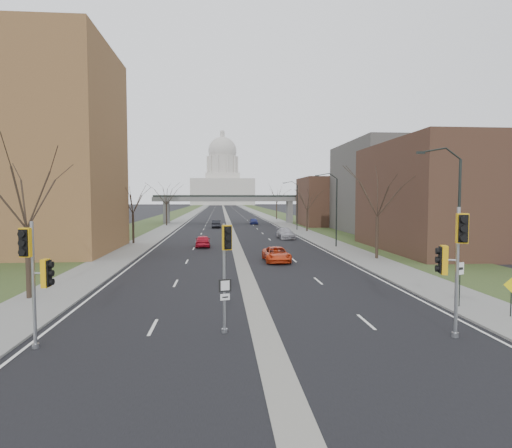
{
  "coord_description": "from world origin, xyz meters",
  "views": [
    {
      "loc": [
        -1.9,
        -17.51,
        5.96
      ],
      "look_at": [
        0.47,
        10.88,
        4.17
      ],
      "focal_mm": 30.0,
      "sensor_mm": 36.0,
      "label": 1
    }
  ],
  "objects": [
    {
      "name": "streetlight_far",
      "position": [
        10.99,
        58.0,
        6.95
      ],
      "size": [
        2.61,
        0.2,
        8.7
      ],
      "color": "black",
      "rests_on": "sidewalk_right"
    },
    {
      "name": "tree_right_a",
      "position": [
        13.0,
        22.0,
        6.64
      ],
      "size": [
        7.2,
        7.2,
        9.4
      ],
      "color": "#382B21",
      "rests_on": "sidewalk_right"
    },
    {
      "name": "grass_verge_right",
      "position": [
        18.0,
        150.0,
        0.05
      ],
      "size": [
        8.0,
        600.0,
        0.1
      ],
      "primitive_type": "cube",
      "color": "#2B421E",
      "rests_on": "ground"
    },
    {
      "name": "tree_right_b",
      "position": [
        13.0,
        55.0,
        5.82
      ],
      "size": [
        6.3,
        6.3,
        8.22
      ],
      "color": "#382B21",
      "rests_on": "sidewalk_right"
    },
    {
      "name": "signal_pole_left",
      "position": [
        -9.03,
        -0.53,
        3.29
      ],
      "size": [
        0.96,
        0.87,
        5.02
      ],
      "rotation": [
        0.0,
        0.0,
        -0.1
      ],
      "color": "gray",
      "rests_on": "ground"
    },
    {
      "name": "car_right_near",
      "position": [
        3.25,
        21.41,
        0.68
      ],
      "size": [
        2.33,
        4.92,
        1.36
      ],
      "primitive_type": "imported",
      "rotation": [
        0.0,
        0.0,
        0.02
      ],
      "color": "red",
      "rests_on": "ground"
    },
    {
      "name": "grass_verge_left",
      "position": [
        -18.0,
        150.0,
        0.05
      ],
      "size": [
        8.0,
        600.0,
        0.1
      ],
      "primitive_type": "cube",
      "color": "#2B421E",
      "rests_on": "ground"
    },
    {
      "name": "commercial_block_near",
      "position": [
        24.0,
        28.0,
        6.0
      ],
      "size": [
        16.0,
        20.0,
        12.0
      ],
      "primitive_type": "cube",
      "color": "#452D20",
      "rests_on": "ground"
    },
    {
      "name": "commercial_block_mid",
      "position": [
        28.0,
        52.0,
        7.5
      ],
      "size": [
        18.0,
        22.0,
        15.0
      ],
      "primitive_type": "cube",
      "color": "#4F4C48",
      "rests_on": "ground"
    },
    {
      "name": "tree_right_c",
      "position": [
        13.0,
        95.0,
        7.04
      ],
      "size": [
        7.65,
        7.65,
        9.99
      ],
      "color": "#382B21",
      "rests_on": "sidewalk_right"
    },
    {
      "name": "streetlight_mid",
      "position": [
        10.99,
        32.0,
        6.95
      ],
      "size": [
        2.61,
        0.2,
        8.7
      ],
      "color": "black",
      "rests_on": "sidewalk_right"
    },
    {
      "name": "road_surface",
      "position": [
        0.0,
        150.0,
        0.01
      ],
      "size": [
        20.0,
        600.0,
        0.01
      ],
      "primitive_type": "cube",
      "color": "black",
      "rests_on": "ground"
    },
    {
      "name": "streetlight_near",
      "position": [
        10.99,
        6.0,
        6.95
      ],
      "size": [
        2.61,
        0.2,
        8.7
      ],
      "color": "black",
      "rests_on": "sidewalk_right"
    },
    {
      "name": "warning_sign",
      "position": [
        12.26,
        1.99,
        1.38
      ],
      "size": [
        0.72,
        0.29,
        1.94
      ],
      "rotation": [
        0.0,
        0.0,
        -0.36
      ],
      "color": "black",
      "rests_on": "sidewalk_right"
    },
    {
      "name": "speed_limit_sign",
      "position": [
        10.84,
        4.08,
        1.75
      ],
      "size": [
        0.49,
        0.21,
        2.37
      ],
      "rotation": [
        0.0,
        0.0,
        0.37
      ],
      "color": "black",
      "rests_on": "sidewalk_right"
    },
    {
      "name": "tree_left_a",
      "position": [
        -13.0,
        8.0,
        6.64
      ],
      "size": [
        7.2,
        7.2,
        9.4
      ],
      "color": "#382B21",
      "rests_on": "sidewalk_left"
    },
    {
      "name": "capitol",
      "position": [
        0.0,
        320.0,
        18.6
      ],
      "size": [
        48.0,
        42.0,
        55.75
      ],
      "color": "beige",
      "rests_on": "ground"
    },
    {
      "name": "car_right_far",
      "position": [
        5.43,
        75.95,
        0.69
      ],
      "size": [
        1.72,
        4.09,
        1.38
      ],
      "primitive_type": "imported",
      "rotation": [
        0.0,
        0.0,
        0.02
      ],
      "color": "navy",
      "rests_on": "ground"
    },
    {
      "name": "median_strip",
      "position": [
        0.0,
        150.0,
        0.0
      ],
      "size": [
        1.2,
        600.0,
        0.02
      ],
      "primitive_type": "cube",
      "color": "gray",
      "rests_on": "ground"
    },
    {
      "name": "commercial_block_far",
      "position": [
        22.0,
        70.0,
        5.0
      ],
      "size": [
        14.0,
        14.0,
        10.0
      ],
      "primitive_type": "cube",
      "color": "#452D20",
      "rests_on": "ground"
    },
    {
      "name": "sidewalk_right",
      "position": [
        12.0,
        150.0,
        0.06
      ],
      "size": [
        4.0,
        600.0,
        0.12
      ],
      "primitive_type": "cube",
      "color": "gray",
      "rests_on": "ground"
    },
    {
      "name": "sidewalk_left",
      "position": [
        -12.0,
        150.0,
        0.06
      ],
      "size": [
        4.0,
        600.0,
        0.12
      ],
      "primitive_type": "cube",
      "color": "gray",
      "rests_on": "ground"
    },
    {
      "name": "pedestrian_bridge",
      "position": [
        0.0,
        80.0,
        4.84
      ],
      "size": [
        34.0,
        3.0,
        6.45
      ],
      "color": "slate",
      "rests_on": "ground"
    },
    {
      "name": "signal_pole_right",
      "position": [
        7.79,
        -0.58,
        3.63
      ],
      "size": [
        0.93,
        1.19,
        5.55
      ],
      "rotation": [
        0.0,
        0.0,
        -0.26
      ],
      "color": "gray",
      "rests_on": "ground"
    },
    {
      "name": "car_left_far",
      "position": [
        -2.66,
        65.87,
        0.78
      ],
      "size": [
        1.75,
        4.77,
        1.56
      ],
      "primitive_type": "imported",
      "rotation": [
        0.0,
        0.0,
        3.12
      ],
      "color": "black",
      "rests_on": "ground"
    },
    {
      "name": "ground",
      "position": [
        0.0,
        0.0,
        0.0
      ],
      "size": [
        700.0,
        700.0,
        0.0
      ],
      "primitive_type": "plane",
      "color": "black",
      "rests_on": "ground"
    },
    {
      "name": "tree_left_b",
      "position": [
        -13.0,
        38.0,
        6.23
      ],
      "size": [
        6.75,
        6.75,
        8.81
      ],
      "color": "#382B21",
      "rests_on": "sidewalk_left"
    },
    {
      "name": "signal_pole_median",
      "position": [
        -1.67,
        0.75,
        3.35
      ],
      "size": [
        0.63,
        0.8,
        4.81
      ],
      "rotation": [
        0.0,
        0.0,
        0.26
      ],
      "color": "gray",
      "rests_on": "ground"
    },
    {
      "name": "car_right_mid",
      "position": [
        7.42,
        43.04,
        0.75
      ],
      "size": [
        2.32,
        5.23,
        1.49
      ],
      "primitive_type": "imported",
      "rotation": [
        0.0,
        0.0,
        0.05
      ],
      "color": "#A19FA6",
      "rests_on": "ground"
    },
    {
      "name": "car_left_near",
      "position": [
        -4.01,
        33.77,
        0.73
      ],
      "size": [
        1.86,
        4.34,
        1.46
      ],
      "primitive_type": "imported",
      "rotation": [
        0.0,
        0.0,
        3.17
      ],
      "color": "red",
      "rests_on": "ground"
    },
    {
      "name": "tree_left_c",
      "position": [
        -13.0,
        72.0,
        7.04
      ],
      "size": [
        7.65,
        7.65,
        9.99
      ],
      "color": "#382B21",
      "rests_on": "sidewalk_left"
    }
  ]
}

